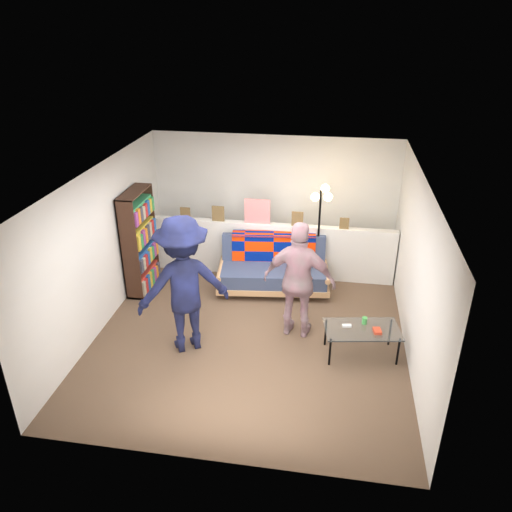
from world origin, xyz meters
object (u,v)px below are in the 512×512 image
(futon_sofa, at_px, (274,269))
(person_right, at_px, (299,281))
(person_left, at_px, (184,285))
(bookshelf, at_px, (140,244))
(floor_lamp, at_px, (321,215))
(coffee_table, at_px, (363,330))

(futon_sofa, xyz_separation_m, person_right, (0.52, -1.29, 0.51))
(person_left, bearing_deg, bookshelf, -79.92)
(bookshelf, distance_m, floor_lamp, 3.09)
(bookshelf, distance_m, person_left, 1.96)
(floor_lamp, relative_size, person_right, 1.00)
(futon_sofa, height_order, coffee_table, futon_sofa)
(person_left, relative_size, person_right, 1.12)
(futon_sofa, relative_size, coffee_table, 1.78)
(futon_sofa, height_order, bookshelf, bookshelf)
(floor_lamp, height_order, person_left, person_left)
(bookshelf, distance_m, person_right, 2.93)
(floor_lamp, bearing_deg, coffee_table, -70.75)
(futon_sofa, relative_size, person_left, 0.99)
(bookshelf, distance_m, coffee_table, 3.95)
(coffee_table, height_order, person_left, person_left)
(floor_lamp, xyz_separation_m, person_left, (-1.75, -2.20, -0.27))
(bookshelf, bearing_deg, person_left, -50.85)
(person_left, bearing_deg, person_right, 170.79)
(coffee_table, height_order, floor_lamp, floor_lamp)
(floor_lamp, bearing_deg, person_left, -128.45)
(bookshelf, height_order, person_left, person_left)
(coffee_table, relative_size, person_right, 0.62)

